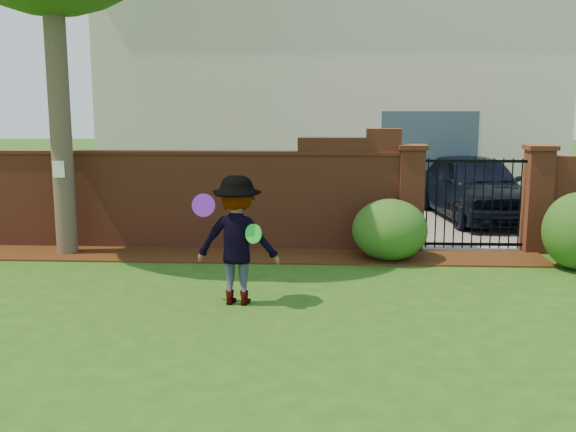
# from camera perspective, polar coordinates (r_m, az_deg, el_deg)

# --- Properties ---
(ground) EXTENTS (80.00, 80.00, 0.01)m
(ground) POSITION_cam_1_polar(r_m,az_deg,el_deg) (8.00, -3.17, -9.18)
(ground) COLOR #254F13
(ground) RESTS_ON ground
(mulch_bed) EXTENTS (11.10, 1.08, 0.03)m
(mulch_bed) POSITION_cam_1_polar(r_m,az_deg,el_deg) (11.30, -6.16, -3.44)
(mulch_bed) COLOR #351A09
(mulch_bed) RESTS_ON ground
(brick_wall) EXTENTS (8.70, 0.31, 2.16)m
(brick_wall) POSITION_cam_1_polar(r_m,az_deg,el_deg) (11.98, -10.75, 1.64)
(brick_wall) COLOR brown
(brick_wall) RESTS_ON ground
(pillar_left) EXTENTS (0.50, 0.50, 1.88)m
(pillar_left) POSITION_cam_1_polar(r_m,az_deg,el_deg) (11.74, 10.66, 1.62)
(pillar_left) COLOR brown
(pillar_left) RESTS_ON ground
(pillar_right) EXTENTS (0.50, 0.50, 1.88)m
(pillar_right) POSITION_cam_1_polar(r_m,az_deg,el_deg) (12.23, 20.93, 1.47)
(pillar_right) COLOR brown
(pillar_right) RESTS_ON ground
(iron_gate) EXTENTS (1.78, 0.03, 1.60)m
(iron_gate) POSITION_cam_1_polar(r_m,az_deg,el_deg) (11.95, 15.88, 1.06)
(iron_gate) COLOR black
(iron_gate) RESTS_ON ground
(driveway) EXTENTS (3.20, 8.00, 0.01)m
(driveway) POSITION_cam_1_polar(r_m,az_deg,el_deg) (15.95, 12.59, 0.25)
(driveway) COLOR slate
(driveway) RESTS_ON ground
(house) EXTENTS (12.40, 6.40, 6.30)m
(house) POSITION_cam_1_polar(r_m,az_deg,el_deg) (19.52, 3.58, 11.48)
(house) COLOR #EDE0C6
(house) RESTS_ON ground
(car) EXTENTS (2.30, 4.55, 1.49)m
(car) POSITION_cam_1_polar(r_m,az_deg,el_deg) (15.11, 16.29, 2.39)
(car) COLOR black
(car) RESTS_ON ground
(paper_notice) EXTENTS (0.20, 0.01, 0.28)m
(paper_notice) POSITION_cam_1_polar(r_m,az_deg,el_deg) (11.66, -19.40, 3.88)
(paper_notice) COLOR white
(paper_notice) RESTS_ON tree
(shrub_left) EXTENTS (1.26, 1.26, 1.03)m
(shrub_left) POSITION_cam_1_polar(r_m,az_deg,el_deg) (11.01, 8.87, -1.19)
(shrub_left) COLOR #1B5018
(shrub_left) RESTS_ON ground
(man) EXTENTS (1.14, 0.72, 1.69)m
(man) POSITION_cam_1_polar(r_m,az_deg,el_deg) (8.46, -4.52, -2.17)
(man) COLOR gray
(man) RESTS_ON ground
(frisbee_purple) EXTENTS (0.30, 0.10, 0.30)m
(frisbee_purple) POSITION_cam_1_polar(r_m,az_deg,el_deg) (8.34, -7.38, 0.94)
(frisbee_purple) COLOR purple
(frisbee_purple) RESTS_ON man
(frisbee_green) EXTENTS (0.24, 0.18, 0.25)m
(frisbee_green) POSITION_cam_1_polar(r_m,az_deg,el_deg) (8.20, -3.03, -1.56)
(frisbee_green) COLOR green
(frisbee_green) RESTS_ON man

